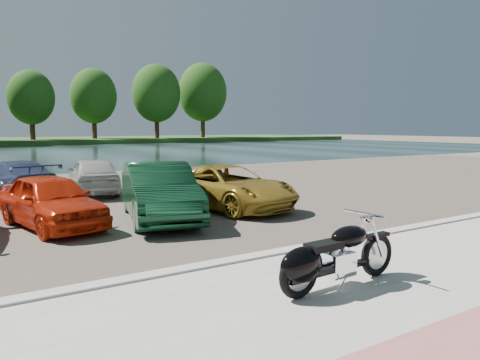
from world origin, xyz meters
name	(u,v)px	position (x,y,z in m)	size (l,w,h in m)	color
ground	(375,285)	(0.00, 0.00, 0.00)	(200.00, 200.00, 0.00)	#595447
promenade	(433,302)	(0.00, -1.00, 0.05)	(60.00, 6.00, 0.10)	#A09D97
kerb	(292,252)	(0.00, 2.00, 0.07)	(60.00, 0.30, 0.14)	#A09D97
parking_lot	(128,196)	(0.00, 11.00, 0.02)	(60.00, 18.00, 0.04)	#413B34
river	(12,155)	(0.00, 40.00, 0.00)	(120.00, 40.00, 0.00)	#182B29
far_trees	(18,89)	(4.36, 65.79, 7.49)	(70.25, 10.68, 12.52)	#342113
motorcycle	(330,258)	(-0.93, 0.04, 0.56)	(2.33, 0.75, 1.05)	black
car_4	(51,201)	(-3.32, 6.90, 0.68)	(1.51, 3.75, 1.28)	red
car_5	(159,192)	(-0.82, 6.33, 0.77)	(1.55, 4.45, 1.47)	#0E341E
car_6	(227,187)	(1.51, 6.83, 0.67)	(2.10, 4.56, 1.27)	olive
car_11	(12,179)	(-3.47, 12.47, 0.67)	(1.78, 4.37, 1.27)	navy
car_12	(93,175)	(-0.90, 12.03, 0.70)	(1.57, 3.89, 1.33)	beige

